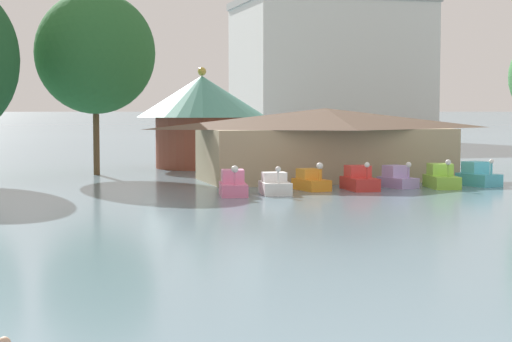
{
  "coord_description": "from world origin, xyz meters",
  "views": [
    {
      "loc": [
        -8.42,
        -11.67,
        4.91
      ],
      "look_at": [
        -0.05,
        18.33,
        2.61
      ],
      "focal_mm": 60.51,
      "sensor_mm": 36.0,
      "label": 1
    }
  ],
  "objects_px": {
    "pedal_boat_pink": "(233,185)",
    "green_roof_pavilion": "(202,114)",
    "pedal_boat_cyan": "(478,176)",
    "pedal_boat_lime": "(441,178)",
    "shoreline_tree_mid": "(95,53)",
    "background_building_block": "(330,71)",
    "pedal_boat_red": "(359,180)",
    "boathouse": "(325,143)",
    "pedal_boat_lavender": "(397,179)",
    "pedal_boat_white": "(275,185)",
    "pedal_boat_orange": "(311,181)"
  },
  "relations": [
    {
      "from": "shoreline_tree_mid",
      "to": "background_building_block",
      "type": "xyz_separation_m",
      "value": [
        38.14,
        53.87,
        1.36
      ]
    },
    {
      "from": "pedal_boat_lime",
      "to": "boathouse",
      "type": "height_order",
      "value": "boathouse"
    },
    {
      "from": "green_roof_pavilion",
      "to": "shoreline_tree_mid",
      "type": "xyz_separation_m",
      "value": [
        -8.98,
        -5.18,
        4.49
      ]
    },
    {
      "from": "pedal_boat_white",
      "to": "green_roof_pavilion",
      "type": "distance_m",
      "value": 22.57
    },
    {
      "from": "pedal_boat_red",
      "to": "background_building_block",
      "type": "distance_m",
      "value": 74.5
    },
    {
      "from": "boathouse",
      "to": "green_roof_pavilion",
      "type": "distance_m",
      "value": 15.25
    },
    {
      "from": "shoreline_tree_mid",
      "to": "pedal_boat_lavender",
      "type": "bearing_deg",
      "value": -41.74
    },
    {
      "from": "shoreline_tree_mid",
      "to": "boathouse",
      "type": "bearing_deg",
      "value": -31.77
    },
    {
      "from": "pedal_boat_white",
      "to": "pedal_boat_pink",
      "type": "bearing_deg",
      "value": -83.69
    },
    {
      "from": "pedal_boat_lavender",
      "to": "shoreline_tree_mid",
      "type": "bearing_deg",
      "value": -146.27
    },
    {
      "from": "pedal_boat_pink",
      "to": "pedal_boat_red",
      "type": "distance_m",
      "value": 8.1
    },
    {
      "from": "pedal_boat_red",
      "to": "shoreline_tree_mid",
      "type": "distance_m",
      "value": 22.81
    },
    {
      "from": "pedal_boat_white",
      "to": "shoreline_tree_mid",
      "type": "distance_m",
      "value": 20.78
    },
    {
      "from": "pedal_boat_pink",
      "to": "boathouse",
      "type": "xyz_separation_m",
      "value": [
        8.43,
        8.07,
        1.98
      ]
    },
    {
      "from": "pedal_boat_orange",
      "to": "boathouse",
      "type": "relative_size",
      "value": 0.16
    },
    {
      "from": "pedal_boat_red",
      "to": "pedal_boat_lavender",
      "type": "height_order",
      "value": "pedal_boat_red"
    },
    {
      "from": "pedal_boat_lime",
      "to": "pedal_boat_red",
      "type": "bearing_deg",
      "value": -81.49
    },
    {
      "from": "pedal_boat_pink",
      "to": "background_building_block",
      "type": "height_order",
      "value": "background_building_block"
    },
    {
      "from": "pedal_boat_pink",
      "to": "background_building_block",
      "type": "distance_m",
      "value": 78.42
    },
    {
      "from": "shoreline_tree_mid",
      "to": "background_building_block",
      "type": "relative_size",
      "value": 0.51
    },
    {
      "from": "pedal_boat_pink",
      "to": "pedal_boat_red",
      "type": "xyz_separation_m",
      "value": [
        8.03,
        1.06,
        0.01
      ]
    },
    {
      "from": "pedal_boat_cyan",
      "to": "green_roof_pavilion",
      "type": "bearing_deg",
      "value": -160.66
    },
    {
      "from": "pedal_boat_lime",
      "to": "green_roof_pavilion",
      "type": "relative_size",
      "value": 0.3
    },
    {
      "from": "pedal_boat_cyan",
      "to": "background_building_block",
      "type": "relative_size",
      "value": 0.11
    },
    {
      "from": "pedal_boat_orange",
      "to": "pedal_boat_lime",
      "type": "bearing_deg",
      "value": 75.49
    },
    {
      "from": "pedal_boat_lime",
      "to": "pedal_boat_white",
      "type": "bearing_deg",
      "value": -75.2
    },
    {
      "from": "pedal_boat_cyan",
      "to": "pedal_boat_pink",
      "type": "bearing_deg",
      "value": -97.9
    },
    {
      "from": "pedal_boat_lime",
      "to": "boathouse",
      "type": "relative_size",
      "value": 0.18
    },
    {
      "from": "pedal_boat_cyan",
      "to": "background_building_block",
      "type": "bearing_deg",
      "value": 153.61
    },
    {
      "from": "pedal_boat_white",
      "to": "pedal_boat_lime",
      "type": "height_order",
      "value": "pedal_boat_lime"
    },
    {
      "from": "pedal_boat_pink",
      "to": "background_building_block",
      "type": "relative_size",
      "value": 0.12
    },
    {
      "from": "pedal_boat_red",
      "to": "boathouse",
      "type": "bearing_deg",
      "value": 178.14
    },
    {
      "from": "pedal_boat_white",
      "to": "green_roof_pavilion",
      "type": "xyz_separation_m",
      "value": [
        0.53,
        22.23,
        3.86
      ]
    },
    {
      "from": "pedal_boat_lavender",
      "to": "boathouse",
      "type": "height_order",
      "value": "boathouse"
    },
    {
      "from": "pedal_boat_lavender",
      "to": "green_roof_pavilion",
      "type": "xyz_separation_m",
      "value": [
        -7.92,
        20.26,
        3.83
      ]
    },
    {
      "from": "boathouse",
      "to": "background_building_block",
      "type": "height_order",
      "value": "background_building_block"
    },
    {
      "from": "green_roof_pavilion",
      "to": "boathouse",
      "type": "bearing_deg",
      "value": -68.86
    },
    {
      "from": "pedal_boat_cyan",
      "to": "green_roof_pavilion",
      "type": "xyz_separation_m",
      "value": [
        -13.29,
        20.6,
        3.76
      ]
    },
    {
      "from": "pedal_boat_red",
      "to": "pedal_boat_cyan",
      "type": "distance_m",
      "value": 8.25
    },
    {
      "from": "pedal_boat_pink",
      "to": "shoreline_tree_mid",
      "type": "bearing_deg",
      "value": -150.96
    },
    {
      "from": "pedal_boat_lavender",
      "to": "pedal_boat_cyan",
      "type": "relative_size",
      "value": 0.93
    },
    {
      "from": "boathouse",
      "to": "pedal_boat_lavender",
      "type": "bearing_deg",
      "value": -68.18
    },
    {
      "from": "pedal_boat_orange",
      "to": "green_roof_pavilion",
      "type": "relative_size",
      "value": 0.26
    },
    {
      "from": "pedal_boat_pink",
      "to": "green_roof_pavilion",
      "type": "distance_m",
      "value": 22.71
    },
    {
      "from": "pedal_boat_orange",
      "to": "shoreline_tree_mid",
      "type": "bearing_deg",
      "value": -153.07
    },
    {
      "from": "pedal_boat_orange",
      "to": "shoreline_tree_mid",
      "type": "relative_size",
      "value": 0.21
    },
    {
      "from": "pedal_boat_red",
      "to": "pedal_boat_lime",
      "type": "xyz_separation_m",
      "value": [
        5.35,
        -0.11,
        0.01
      ]
    },
    {
      "from": "pedal_boat_pink",
      "to": "pedal_boat_cyan",
      "type": "relative_size",
      "value": 1.06
    },
    {
      "from": "pedal_boat_red",
      "to": "pedal_boat_lime",
      "type": "distance_m",
      "value": 5.35
    },
    {
      "from": "pedal_boat_lime",
      "to": "shoreline_tree_mid",
      "type": "relative_size",
      "value": 0.24
    }
  ]
}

